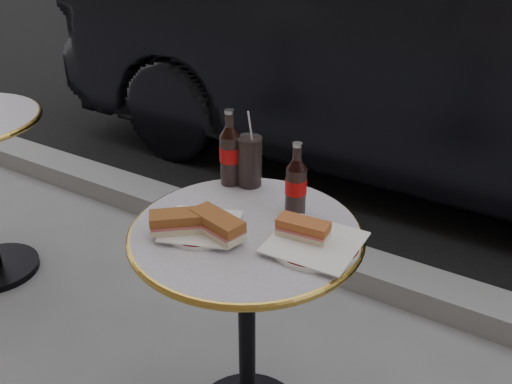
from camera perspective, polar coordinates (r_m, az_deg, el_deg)
The scene contains 11 objects.
curb at distance 2.55m, azimuth 10.21°, elevation -7.59°, with size 40.00×0.20×0.12m, color gray.
bistro_table at distance 1.72m, azimuth -0.91°, elevation -14.14°, with size 0.62×0.62×0.73m, color #BAB2C4, non-canonical shape.
plate_left at distance 1.50m, azimuth -5.49°, elevation -3.65°, with size 0.20×0.20×0.01m, color white.
plate_right at distance 1.43m, azimuth 5.90°, elevation -5.27°, with size 0.23×0.23×0.01m, color white.
sandwich_left_a at distance 1.47m, azimuth -7.75°, elevation -3.06°, with size 0.14×0.07×0.05m, color brown.
sandwich_left_b at distance 1.44m, azimuth -3.88°, elevation -3.39°, with size 0.15×0.07×0.05m, color brown.
sandwich_right at distance 1.43m, azimuth 4.73°, elevation -3.78°, with size 0.13×0.06×0.05m, color #AE582C.
cola_bottle_left at distance 1.68m, azimuth -2.60°, elevation 4.48°, with size 0.07×0.07×0.23m, color black, non-canonical shape.
cola_bottle_right at distance 1.51m, azimuth 4.04°, elevation 1.23°, with size 0.06×0.06×0.21m, color black, non-canonical shape.
cola_glass at distance 1.68m, azimuth -0.66°, elevation 3.10°, with size 0.08×0.08×0.15m, color black.
parked_car at distance 3.42m, azimuth 15.74°, elevation 13.05°, with size 4.19×1.45×1.38m, color black.
Camera 1 is at (0.69, -1.06, 1.52)m, focal length 40.00 mm.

